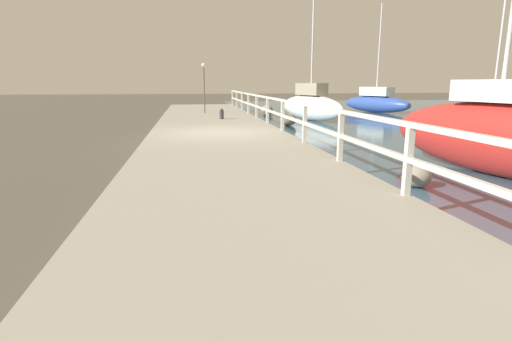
# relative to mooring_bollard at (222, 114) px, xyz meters

# --- Properties ---
(ground_plane) EXTENTS (120.00, 120.00, 0.00)m
(ground_plane) POSITION_rel_mooring_bollard_xyz_m (-0.52, -5.09, -0.59)
(ground_plane) COLOR #4C473D
(dock_walkway) EXTENTS (4.60, 36.00, 0.34)m
(dock_walkway) POSITION_rel_mooring_bollard_xyz_m (-0.52, -5.09, -0.41)
(dock_walkway) COLOR gray
(dock_walkway) RESTS_ON ground
(railing) EXTENTS (0.10, 32.50, 1.09)m
(railing) POSITION_rel_mooring_bollard_xyz_m (1.68, -5.09, 0.50)
(railing) COLOR beige
(railing) RESTS_ON dock_walkway
(boulder_far_strip) EXTENTS (0.58, 0.52, 0.44)m
(boulder_far_strip) POSITION_rel_mooring_bollard_xyz_m (2.84, -11.57, -0.37)
(boulder_far_strip) COLOR gray
(boulder_far_strip) RESTS_ON ground
(boulder_water_edge) EXTENTS (0.76, 0.69, 0.57)m
(boulder_water_edge) POSITION_rel_mooring_bollard_xyz_m (3.11, -0.19, -0.30)
(boulder_water_edge) COLOR slate
(boulder_water_edge) RESTS_ON ground
(boulder_downstream) EXTENTS (0.77, 0.69, 0.58)m
(boulder_downstream) POSITION_rel_mooring_bollard_xyz_m (3.43, 6.76, -0.30)
(boulder_downstream) COLOR gray
(boulder_downstream) RESTS_ON ground
(boulder_upstream) EXTENTS (0.50, 0.45, 0.38)m
(boulder_upstream) POSITION_rel_mooring_bollard_xyz_m (3.19, 5.30, -0.40)
(boulder_upstream) COLOR slate
(boulder_upstream) RESTS_ON ground
(mooring_bollard) EXTENTS (0.19, 0.19, 0.48)m
(mooring_bollard) POSITION_rel_mooring_bollard_xyz_m (0.00, 0.00, 0.00)
(mooring_bollard) COLOR #333338
(mooring_bollard) RESTS_ON dock_walkway
(dock_lamp) EXTENTS (0.22, 0.22, 2.68)m
(dock_lamp) POSITION_rel_mooring_bollard_xyz_m (-0.62, 4.03, 1.62)
(dock_lamp) COLOR #514C47
(dock_lamp) RESTS_ON dock_walkway
(sailboat_blue) EXTENTS (3.23, 5.64, 6.98)m
(sailboat_blue) POSITION_rel_mooring_bollard_xyz_m (11.02, 7.16, 0.11)
(sailboat_blue) COLOR #2D4C9E
(sailboat_blue) RESTS_ON water_surface
(sailboat_red) EXTENTS (2.34, 5.97, 6.40)m
(sailboat_red) POSITION_rel_mooring_bollard_xyz_m (5.09, -10.86, 0.29)
(sailboat_red) COLOR red
(sailboat_red) RESTS_ON water_surface
(sailboat_white) EXTENTS (2.58, 5.56, 8.18)m
(sailboat_white) POSITION_rel_mooring_bollard_xyz_m (4.95, 2.27, 0.22)
(sailboat_white) COLOR white
(sailboat_white) RESTS_ON water_surface
(sailboat_green) EXTENTS (1.49, 3.70, 6.49)m
(sailboat_green) POSITION_rel_mooring_bollard_xyz_m (11.68, -2.70, 0.27)
(sailboat_green) COLOR #236B42
(sailboat_green) RESTS_ON water_surface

